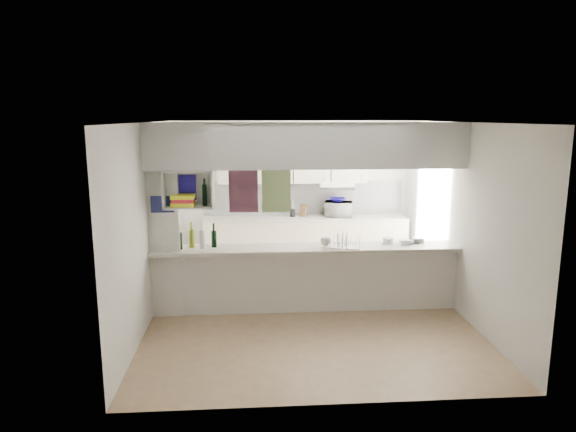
{
  "coord_description": "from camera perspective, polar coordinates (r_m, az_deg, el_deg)",
  "views": [
    {
      "loc": [
        -0.74,
        -6.77,
        2.67
      ],
      "look_at": [
        -0.22,
        0.5,
        1.26
      ],
      "focal_mm": 32.0,
      "sensor_mm": 36.0,
      "label": 1
    }
  ],
  "objects": [
    {
      "name": "floor",
      "position": [
        7.32,
        2.0,
        -10.43
      ],
      "size": [
        4.8,
        4.8,
        0.0
      ],
      "primitive_type": "plane",
      "color": "#927354",
      "rests_on": "ground"
    },
    {
      "name": "dish_rack",
      "position": [
        7.05,
        6.38,
        -2.75
      ],
      "size": [
        0.47,
        0.39,
        0.22
      ],
      "rotation": [
        0.0,
        0.0,
        -0.24
      ],
      "color": "silver",
      "rests_on": "breakfast_bar"
    },
    {
      "name": "ceiling",
      "position": [
        6.82,
        2.15,
        10.37
      ],
      "size": [
        4.8,
        4.8,
        0.0
      ],
      "primitive_type": "plane",
      "color": "white",
      "rests_on": "wall_back"
    },
    {
      "name": "knife_block",
      "position": [
        9.15,
        1.7,
        0.62
      ],
      "size": [
        0.13,
        0.11,
        0.21
      ],
      "primitive_type": "cube",
      "rotation": [
        0.0,
        0.0,
        -0.33
      ],
      "color": "brown",
      "rests_on": "bench_top"
    },
    {
      "name": "cup",
      "position": [
        7.03,
        4.16,
        -2.9
      ],
      "size": [
        0.16,
        0.16,
        0.1
      ],
      "primitive_type": "imported",
      "rotation": [
        0.0,
        0.0,
        0.22
      ],
      "color": "white",
      "rests_on": "dish_rack"
    },
    {
      "name": "microwave",
      "position": [
        9.18,
        5.64,
        0.77
      ],
      "size": [
        0.54,
        0.42,
        0.26
      ],
      "primitive_type": "imported",
      "rotation": [
        0.0,
        0.0,
        2.91
      ],
      "color": "white",
      "rests_on": "bench_top"
    },
    {
      "name": "wall_right",
      "position": [
        7.47,
        18.29,
        -0.15
      ],
      "size": [
        0.0,
        4.8,
        4.8
      ],
      "primitive_type": "plane",
      "rotation": [
        1.57,
        0.0,
        -1.57
      ],
      "color": "silver",
      "rests_on": "floor"
    },
    {
      "name": "kitchen_run",
      "position": [
        9.15,
        1.61,
        -0.66
      ],
      "size": [
        3.6,
        0.63,
        2.24
      ],
      "color": "beige",
      "rests_on": "floor"
    },
    {
      "name": "servery_partition",
      "position": [
        6.87,
        0.65,
        2.52
      ],
      "size": [
        4.2,
        0.5,
        2.6
      ],
      "color": "silver",
      "rests_on": "floor"
    },
    {
      "name": "plastic_tubs",
      "position": [
        7.39,
        12.49,
        -2.73
      ],
      "size": [
        0.58,
        0.23,
        0.07
      ],
      "color": "silver",
      "rests_on": "breakfast_bar"
    },
    {
      "name": "wall_back",
      "position": [
        9.31,
        0.48,
        2.52
      ],
      "size": [
        4.2,
        0.0,
        4.2
      ],
      "primitive_type": "plane",
      "rotation": [
        1.57,
        0.0,
        0.0
      ],
      "color": "silver",
      "rests_on": "floor"
    },
    {
      "name": "utensil_jar",
      "position": [
        9.11,
        0.53,
        0.33
      ],
      "size": [
        0.09,
        0.09,
        0.13
      ],
      "primitive_type": "cylinder",
      "color": "black",
      "rests_on": "bench_top"
    },
    {
      "name": "bowl",
      "position": [
        9.17,
        5.53,
        1.82
      ],
      "size": [
        0.28,
        0.28,
        0.07
      ],
      "primitive_type": "imported",
      "color": "navy",
      "rests_on": "microwave"
    },
    {
      "name": "cubby_shelf",
      "position": [
        6.83,
        -11.05,
        2.69
      ],
      "size": [
        0.65,
        0.35,
        0.5
      ],
      "color": "white",
      "rests_on": "bulkhead"
    },
    {
      "name": "wall_left",
      "position": [
        7.04,
        -15.17,
        -0.63
      ],
      "size": [
        0.0,
        4.8,
        4.8
      ],
      "primitive_type": "plane",
      "rotation": [
        1.57,
        0.0,
        1.57
      ],
      "color": "silver",
      "rests_on": "floor"
    },
    {
      "name": "wine_bottles",
      "position": [
        7.04,
        -10.08,
        -2.5
      ],
      "size": [
        0.52,
        0.15,
        0.37
      ],
      "color": "black",
      "rests_on": "breakfast_bar"
    }
  ]
}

